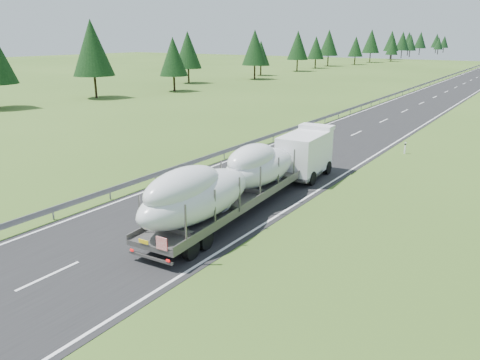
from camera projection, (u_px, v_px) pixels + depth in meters
The scene contains 5 objects.
ground at pixel (49, 276), 19.61m from camera, with size 400.00×400.00×0.00m, color #37541C.
road_surface at pixel (465, 83), 98.94m from camera, with size 10.00×400.00×0.02m, color black.
guardrail at pixel (439, 79), 101.54m from camera, with size 0.10×400.00×0.76m.
tree_line_left at pixel (324, 44), 142.82m from camera, with size 14.57×329.52×12.52m.
boat_truck at pixel (246, 175), 26.57m from camera, with size 3.53×18.94×3.81m.
Camera 1 is at (16.45, -10.08, 9.66)m, focal length 35.00 mm.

